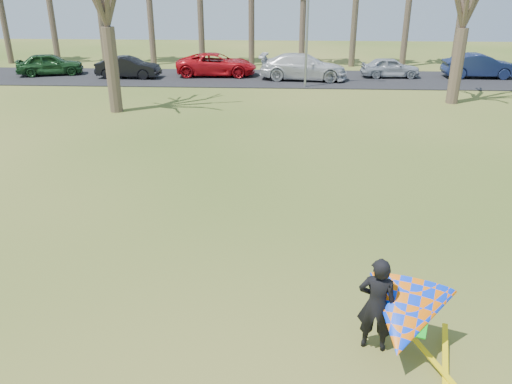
# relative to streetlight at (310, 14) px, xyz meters

# --- Properties ---
(ground) EXTENTS (100.00, 100.00, 0.00)m
(ground) POSITION_rel_streetlight_xyz_m (-2.16, -22.00, -4.46)
(ground) COLOR #255212
(ground) RESTS_ON ground
(parking_strip) EXTENTS (46.00, 7.00, 0.06)m
(parking_strip) POSITION_rel_streetlight_xyz_m (-2.16, 3.00, -4.43)
(parking_strip) COLOR black
(parking_strip) RESTS_ON ground
(streetlight) EXTENTS (2.28, 0.18, 8.00)m
(streetlight) POSITION_rel_streetlight_xyz_m (0.00, 0.00, 0.00)
(streetlight) COLOR gray
(streetlight) RESTS_ON ground
(car_0) EXTENTS (4.84, 3.15, 1.53)m
(car_0) POSITION_rel_streetlight_xyz_m (-18.23, 3.35, -3.64)
(car_0) COLOR #19401B
(car_0) RESTS_ON parking_strip
(car_1) EXTENTS (4.41, 1.68, 1.44)m
(car_1) POSITION_rel_streetlight_xyz_m (-12.31, 2.53, -3.69)
(car_1) COLOR black
(car_1) RESTS_ON parking_strip
(car_2) EXTENTS (5.73, 2.81, 1.57)m
(car_2) POSITION_rel_streetlight_xyz_m (-6.30, 3.74, -3.62)
(car_2) COLOR red
(car_2) RESTS_ON parking_strip
(car_3) EXTENTS (6.10, 2.98, 1.71)m
(car_3) POSITION_rel_streetlight_xyz_m (-0.21, 2.52, -3.55)
(car_3) COLOR silver
(car_3) RESTS_ON parking_strip
(car_4) EXTENTS (4.06, 1.79, 1.36)m
(car_4) POSITION_rel_streetlight_xyz_m (5.87, 3.74, -3.72)
(car_4) COLOR #A3A9B0
(car_4) RESTS_ON parking_strip
(car_5) EXTENTS (4.94, 1.79, 1.62)m
(car_5) POSITION_rel_streetlight_xyz_m (12.03, 3.92, -3.59)
(car_5) COLOR #182348
(car_5) RESTS_ON parking_strip
(kite_flyer) EXTENTS (2.13, 2.39, 2.02)m
(kite_flyer) POSITION_rel_streetlight_xyz_m (0.64, -24.82, -3.61)
(kite_flyer) COLOR black
(kite_flyer) RESTS_ON ground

